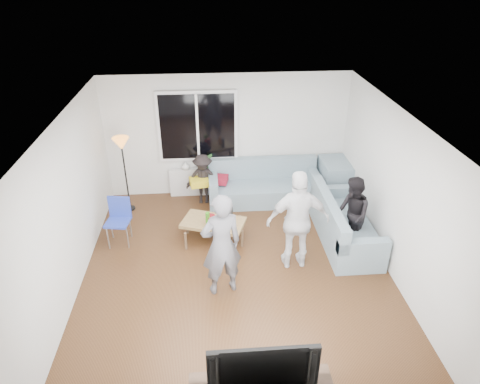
{
  "coord_description": "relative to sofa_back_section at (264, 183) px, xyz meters",
  "views": [
    {
      "loc": [
        -0.39,
        -5.59,
        4.58
      ],
      "look_at": [
        0.1,
        0.6,
        1.15
      ],
      "focal_mm": 32.06,
      "sensor_mm": 36.0,
      "label": 1
    }
  ],
  "objects": [
    {
      "name": "sofa_back_section",
      "position": [
        0.0,
        0.0,
        0.0
      ],
      "size": [
        2.3,
        0.85,
        0.85
      ],
      "primitive_type": null,
      "color": "gray",
      "rests_on": "floor"
    },
    {
      "name": "bottle_e",
      "position": [
        -0.77,
        -1.26,
        0.09
      ],
      "size": [
        0.07,
        0.07,
        0.24
      ],
      "primitive_type": "cylinder",
      "color": "black",
      "rests_on": "coffee_table"
    },
    {
      "name": "wall_back",
      "position": [
        -0.74,
        0.5,
        0.88
      ],
      "size": [
        5.0,
        0.04,
        2.6
      ],
      "primitive_type": "cube",
      "color": "silver",
      "rests_on": "ground"
    },
    {
      "name": "wall_front",
      "position": [
        -0.74,
        -5.04,
        0.88
      ],
      "size": [
        5.0,
        0.04,
        2.6
      ],
      "primitive_type": "cube",
      "color": "silver",
      "rests_on": "ground"
    },
    {
      "name": "bottle_d",
      "position": [
        -0.84,
        -1.46,
        0.08
      ],
      "size": [
        0.07,
        0.07,
        0.21
      ],
      "primitive_type": "cylinder",
      "color": "orange",
      "rests_on": "coffee_table"
    },
    {
      "name": "spectator_right",
      "position": [
        1.28,
        -1.78,
        0.26
      ],
      "size": [
        0.52,
        0.67,
        1.37
      ],
      "primitive_type": "imported",
      "rotation": [
        0.0,
        0.0,
        -1.58
      ],
      "color": "black",
      "rests_on": "floor"
    },
    {
      "name": "floor",
      "position": [
        -0.74,
        -2.27,
        -0.45
      ],
      "size": [
        5.0,
        5.5,
        0.04
      ],
      "primitive_type": "cube",
      "color": "#56351C",
      "rests_on": "ground"
    },
    {
      "name": "window_glass",
      "position": [
        -1.34,
        0.38,
        1.12
      ],
      "size": [
        1.5,
        0.02,
        1.35
      ],
      "primitive_type": "cube",
      "color": "black",
      "rests_on": "window_frame"
    },
    {
      "name": "bottle_b",
      "position": [
        -1.19,
        -1.48,
        0.1
      ],
      "size": [
        0.08,
        0.08,
        0.26
      ],
      "primitive_type": "cylinder",
      "color": "#338317",
      "rests_on": "coffee_table"
    },
    {
      "name": "wall_left",
      "position": [
        -3.26,
        -2.27,
        0.88
      ],
      "size": [
        0.04,
        5.5,
        2.6
      ],
      "primitive_type": "cube",
      "color": "silver",
      "rests_on": "ground"
    },
    {
      "name": "potted_plant",
      "position": [
        -1.15,
        0.35,
        0.38
      ],
      "size": [
        0.22,
        0.19,
        0.36
      ],
      "primitive_type": "imported",
      "rotation": [
        0.0,
        0.0,
        0.13
      ],
      "color": "#2C6428",
      "rests_on": "radiator"
    },
    {
      "name": "wall_right",
      "position": [
        1.78,
        -2.27,
        0.88
      ],
      "size": [
        0.04,
        5.5,
        2.6
      ],
      "primitive_type": "cube",
      "color": "silver",
      "rests_on": "ground"
    },
    {
      "name": "window_frame",
      "position": [
        -1.34,
        0.42,
        1.12
      ],
      "size": [
        1.62,
        0.06,
        1.47
      ],
      "primitive_type": "cube",
      "color": "white",
      "rests_on": "wall_back"
    },
    {
      "name": "television",
      "position": [
        -0.65,
        -4.77,
        0.35
      ],
      "size": [
        1.18,
        0.15,
        0.68
      ],
      "primitive_type": "imported",
      "color": "black",
      "rests_on": "tv_console"
    },
    {
      "name": "sofa_right_section",
      "position": [
        1.28,
        -1.55,
        0.0
      ],
      "size": [
        2.0,
        0.85,
        0.85
      ],
      "primitive_type": null,
      "rotation": [
        0.0,
        0.0,
        1.57
      ],
      "color": "gray",
      "rests_on": "floor"
    },
    {
      "name": "cushion_red",
      "position": [
        -0.94,
        0.06,
        0.09
      ],
      "size": [
        0.42,
        0.37,
        0.13
      ],
      "primitive_type": "cube",
      "rotation": [
        0.0,
        0.0,
        -0.23
      ],
      "color": "maroon",
      "rests_on": "sofa_back_section"
    },
    {
      "name": "spectator_back",
      "position": [
        -1.27,
        0.03,
        0.12
      ],
      "size": [
        0.71,
        0.42,
        1.09
      ],
      "primitive_type": "imported",
      "rotation": [
        0.0,
        0.0,
        -0.03
      ],
      "color": "black",
      "rests_on": "floor"
    },
    {
      "name": "side_chair",
      "position": [
        -2.79,
        -1.32,
        0.01
      ],
      "size": [
        0.46,
        0.46,
        0.86
      ],
      "primitive_type": null,
      "rotation": [
        0.0,
        0.0,
        -0.17
      ],
      "color": "#273CAA",
      "rests_on": "floor"
    },
    {
      "name": "pitcher",
      "position": [
        -1.14,
        -1.45,
        0.06
      ],
      "size": [
        0.17,
        0.17,
        0.17
      ],
      "primitive_type": "cylinder",
      "color": "maroon",
      "rests_on": "coffee_table"
    },
    {
      "name": "sofa_corner",
      "position": [
        1.64,
        0.0,
        0.0
      ],
      "size": [
        0.85,
        0.85,
        0.85
      ],
      "primitive_type": "cube",
      "color": "gray",
      "rests_on": "floor"
    },
    {
      "name": "coffee_table",
      "position": [
        -1.1,
        -1.36,
        -0.22
      ],
      "size": [
        1.24,
        0.93,
        0.4
      ],
      "primitive_type": "cube",
      "rotation": [
        0.0,
        0.0,
        -0.34
      ],
      "color": "#9F844D",
      "rests_on": "floor"
    },
    {
      "name": "vase",
      "position": [
        -1.63,
        0.35,
        0.28
      ],
      "size": [
        0.21,
        0.21,
        0.18
      ],
      "primitive_type": "imported",
      "rotation": [
        0.0,
        0.0,
        -0.25
      ],
      "color": "silver",
      "rests_on": "radiator"
    },
    {
      "name": "window_mullion",
      "position": [
        -1.34,
        0.37,
        1.12
      ],
      "size": [
        0.05,
        0.03,
        1.35
      ],
      "primitive_type": "cube",
      "color": "white",
      "rests_on": "window_frame"
    },
    {
      "name": "floor_lamp",
      "position": [
        -2.79,
        -0.14,
        0.36
      ],
      "size": [
        0.32,
        0.32,
        1.56
      ],
      "primitive_type": null,
      "color": "orange",
      "rests_on": "floor"
    },
    {
      "name": "radiator",
      "position": [
        -1.34,
        0.38,
        -0.11
      ],
      "size": [
        1.3,
        0.12,
        0.62
      ],
      "primitive_type": "cube",
      "color": "silver",
      "rests_on": "floor"
    },
    {
      "name": "cushion_yellow",
      "position": [
        -1.35,
        -0.02,
        0.09
      ],
      "size": [
        0.43,
        0.38,
        0.14
      ],
      "primitive_type": "cube",
      "rotation": [
        0.0,
        0.0,
        0.18
      ],
      "color": "yellow",
      "rests_on": "sofa_back_section"
    },
    {
      "name": "player_left",
      "position": [
        -1.0,
        -2.72,
        0.42
      ],
      "size": [
        0.7,
        0.56,
        1.7
      ],
      "primitive_type": "imported",
      "rotation": [
        0.0,
        0.0,
        3.41
      ],
      "color": "#535258",
      "rests_on": "floor"
    },
    {
      "name": "ceiling",
      "position": [
        -0.74,
        -2.27,
        2.2
      ],
      "size": [
        5.0,
        5.5,
        0.04
      ],
      "primitive_type": "cube",
      "color": "white",
      "rests_on": "ground"
    },
    {
      "name": "player_right",
      "position": [
        0.25,
        -2.18,
        0.44
      ],
      "size": [
        1.03,
        0.45,
        1.74
      ],
      "primitive_type": "imported",
      "rotation": [
        0.0,
        0.0,
        3.16
      ],
      "color": "silver",
      "rests_on": "floor"
    }
  ]
}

